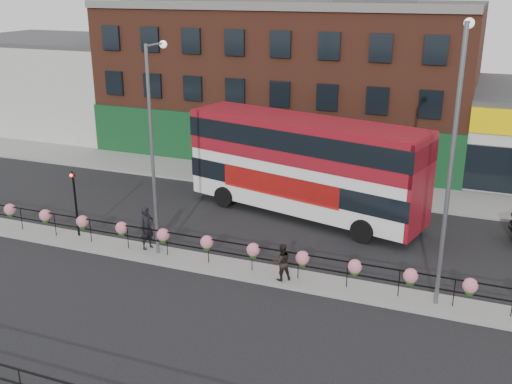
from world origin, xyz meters
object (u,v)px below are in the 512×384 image
(pedestrian_b, at_px, (282,262))
(lamp_column_west, at_px, (154,133))
(double_decker_bus, at_px, (305,157))
(pedestrian_a, at_px, (147,228))
(lamp_column_east, at_px, (454,145))

(pedestrian_b, height_order, lamp_column_west, lamp_column_west)
(double_decker_bus, xyz_separation_m, pedestrian_a, (-5.19, -6.85, -1.99))
(pedestrian_b, relative_size, lamp_column_west, 0.17)
(lamp_column_west, height_order, lamp_column_east, lamp_column_east)
(lamp_column_east, bearing_deg, lamp_column_west, 179.76)
(pedestrian_b, relative_size, lamp_column_east, 0.15)
(double_decker_bus, bearing_deg, lamp_column_east, -43.11)
(double_decker_bus, relative_size, pedestrian_b, 8.32)
(pedestrian_a, bearing_deg, pedestrian_b, -76.34)
(double_decker_bus, bearing_deg, pedestrian_b, -79.43)
(lamp_column_west, bearing_deg, pedestrian_a, 178.46)
(pedestrian_a, xyz_separation_m, lamp_column_west, (0.65, -0.02, 4.38))
(double_decker_bus, height_order, pedestrian_b, double_decker_bus)
(pedestrian_b, height_order, lamp_column_east, lamp_column_east)
(lamp_column_west, distance_m, lamp_column_east, 11.94)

